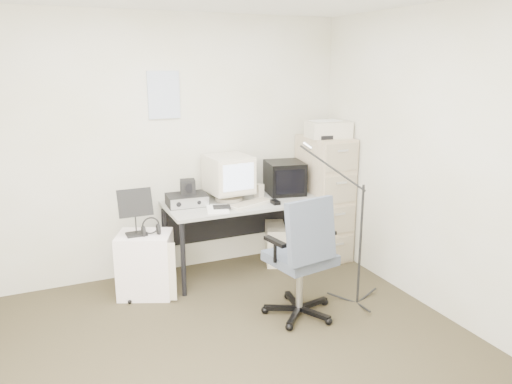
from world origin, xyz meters
name	(u,v)px	position (x,y,z in m)	size (l,w,h in m)	color
floor	(240,361)	(0.00, 0.00, -0.01)	(3.60, 3.60, 0.01)	#373321
wall_back	(168,147)	(0.00, 1.80, 1.25)	(3.60, 0.02, 2.50)	silver
wall_front	(447,315)	(0.00, -1.80, 1.25)	(3.60, 0.02, 2.50)	silver
wall_right	(450,167)	(1.80, 0.00, 1.25)	(0.02, 3.60, 2.50)	silver
wall_calendar	(164,95)	(-0.02, 1.79, 1.75)	(0.30, 0.02, 0.44)	white
filing_cabinet	(324,198)	(1.58, 1.48, 0.65)	(0.40, 0.60, 1.30)	#C2B19B
printer	(328,129)	(1.58, 1.44, 1.38)	(0.42, 0.29, 0.16)	#B5B1AB
desk	(243,236)	(0.63, 1.45, 0.36)	(1.50, 0.70, 0.73)	#99998E
crt_monitor	(228,178)	(0.53, 1.56, 0.95)	(0.40, 0.42, 0.44)	#B5B1AB
crt_tv	(285,178)	(1.15, 1.56, 0.90)	(0.36, 0.38, 0.33)	black
desk_speaker	(259,191)	(0.84, 1.52, 0.80)	(0.07, 0.07, 0.13)	beige
keyboard	(251,204)	(0.65, 1.29, 0.74)	(0.45, 0.16, 0.02)	#B5B1AB
mouse	(275,202)	(0.88, 1.23, 0.75)	(0.07, 0.11, 0.03)	black
radio_receiver	(187,200)	(0.09, 1.54, 0.78)	(0.37, 0.27, 0.11)	black
radio_speaker	(188,187)	(0.11, 1.55, 0.90)	(0.14, 0.13, 0.14)	black
papers	(218,209)	(0.31, 1.27, 0.74)	(0.19, 0.26, 0.02)	white
pc_tower	(275,243)	(1.04, 1.54, 0.20)	(0.19, 0.43, 0.40)	#B5B1AB
office_chair	(300,255)	(0.71, 0.42, 0.53)	(0.61, 0.61, 1.05)	slate
side_cart	(146,264)	(-0.37, 1.32, 0.29)	(0.46, 0.37, 0.58)	white
music_stand	(135,212)	(-0.43, 1.32, 0.79)	(0.29, 0.16, 0.43)	black
headphones	(151,229)	(-0.32, 1.27, 0.63)	(0.17, 0.17, 0.03)	black
mic_stand	(361,227)	(1.28, 0.40, 0.70)	(0.02, 0.02, 1.39)	black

